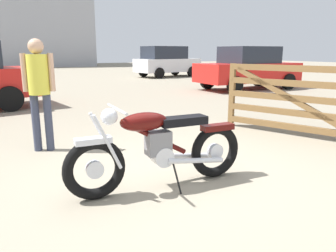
{
  "coord_description": "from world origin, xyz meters",
  "views": [
    {
      "loc": [
        -1.76,
        -3.31,
        1.48
      ],
      "look_at": [
        -0.05,
        0.19,
        0.59
      ],
      "focal_mm": 34.87,
      "sensor_mm": 36.0,
      "label": 1
    }
  ],
  "objects": [
    {
      "name": "industrial_building",
      "position": [
        -1.55,
        37.44,
        4.23
      ],
      "size": [
        19.06,
        15.67,
        16.9
      ],
      "rotation": [
        0.0,
        0.0,
        -0.1
      ],
      "color": "#9EA0A8",
      "rests_on": "ground_plane"
    },
    {
      "name": "white_estate_far",
      "position": [
        6.84,
        14.5,
        0.92
      ],
      "size": [
        4.14,
        2.36,
        1.78
      ],
      "rotation": [
        0.0,
        0.0,
        0.19
      ],
      "color": "black",
      "rests_on": "ground_plane"
    },
    {
      "name": "timber_gate",
      "position": [
        2.86,
        0.63,
        0.7
      ],
      "size": [
        1.17,
        2.37,
        1.6
      ],
      "rotation": [
        0.0,
        0.0,
        2.0
      ],
      "color": "brown",
      "rests_on": "ground_plane"
    },
    {
      "name": "bystander",
      "position": [
        -1.36,
        1.83,
        1.02
      ],
      "size": [
        0.44,
        0.3,
        1.66
      ],
      "rotation": [
        0.0,
        0.0,
        1.27
      ],
      "color": "#383D51",
      "rests_on": "ground_plane"
    },
    {
      "name": "silver_sedan_mid",
      "position": [
        6.88,
        7.11,
        0.84
      ],
      "size": [
        4.26,
        2.04,
        1.67
      ],
      "rotation": [
        0.0,
        0.0,
        3.18
      ],
      "color": "black",
      "rests_on": "ground_plane"
    },
    {
      "name": "ground_plane",
      "position": [
        0.0,
        0.0,
        0.0
      ],
      "size": [
        80.0,
        80.0,
        0.0
      ],
      "primitive_type": "plane",
      "color": "gray"
    },
    {
      "name": "vintage_motorcycle",
      "position": [
        -0.36,
        -0.21,
        0.45
      ],
      "size": [
        2.08,
        0.62,
        0.94
      ],
      "rotation": [
        0.0,
        0.0,
        3.13
      ],
      "color": "black",
      "rests_on": "ground_plane"
    }
  ]
}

